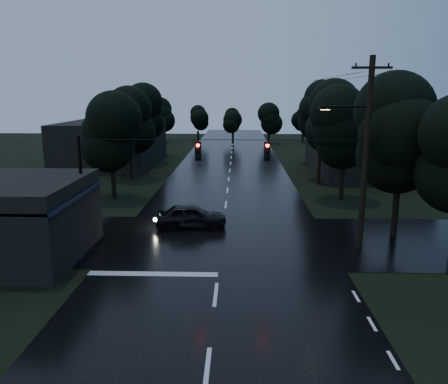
{
  "coord_description": "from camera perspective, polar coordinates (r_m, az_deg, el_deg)",
  "views": [
    {
      "loc": [
        0.88,
        -11.65,
        8.12
      ],
      "look_at": [
        0.07,
        13.48,
        2.46
      ],
      "focal_mm": 35.0,
      "sensor_mm": 36.0,
      "label": 1
    }
  ],
  "objects": [
    {
      "name": "car",
      "position": [
        27.12,
        -4.3,
        -3.15
      ],
      "size": [
        4.47,
        2.08,
        1.48
      ],
      "primitive_type": "imported",
      "rotation": [
        0.0,
        0.0,
        1.65
      ],
      "color": "black",
      "rests_on": "ground"
    },
    {
      "name": "cross_street",
      "position": [
        25.03,
        -0.28,
        -6.26
      ],
      "size": [
        60.0,
        9.0,
        0.02
      ],
      "primitive_type": "cube",
      "color": "black",
      "rests_on": "ground"
    },
    {
      "name": "main_road",
      "position": [
        42.45,
        0.62,
        1.65
      ],
      "size": [
        12.0,
        120.0,
        0.02
      ],
      "primitive_type": "cube",
      "color": "black",
      "rests_on": "ground"
    },
    {
      "name": "tree_left_c",
      "position": [
        52.87,
        -10.42,
        10.17
      ],
      "size": [
        4.48,
        4.48,
        9.44
      ],
      "color": "black",
      "rests_on": "ground"
    },
    {
      "name": "tree_right_b",
      "position": [
        42.61,
        13.84,
        9.46
      ],
      "size": [
        4.48,
        4.48,
        9.44
      ],
      "color": "black",
      "rests_on": "ground"
    },
    {
      "name": "building_far_right",
      "position": [
        47.87,
        17.8,
        4.97
      ],
      "size": [
        10.0,
        14.0,
        4.4
      ],
      "primitive_type": "cube",
      "color": "black",
      "rests_on": "ground"
    },
    {
      "name": "tree_corner_near",
      "position": [
        26.37,
        22.24,
        7.12
      ],
      "size": [
        4.48,
        4.48,
        9.44
      ],
      "color": "black",
      "rests_on": "ground"
    },
    {
      "name": "span_signals",
      "position": [
        22.83,
        1.02,
        5.44
      ],
      "size": [
        15.0,
        0.37,
        1.12
      ],
      "color": "black",
      "rests_on": "ground"
    },
    {
      "name": "tree_right_c",
      "position": [
        52.52,
        12.27,
        10.49
      ],
      "size": [
        4.76,
        4.76,
        10.03
      ],
      "color": "black",
      "rests_on": "ground"
    },
    {
      "name": "ground",
      "position": [
        14.23,
        -2.2,
        -22.13
      ],
      "size": [
        160.0,
        160.0,
        0.0
      ],
      "primitive_type": "plane",
      "color": "black",
      "rests_on": "ground"
    },
    {
      "name": "anchor_pole_left",
      "position": [
        24.69,
        -18.04,
        0.08
      ],
      "size": [
        0.18,
        0.18,
        6.0
      ],
      "primitive_type": "cylinder",
      "color": "black",
      "rests_on": "ground"
    },
    {
      "name": "tree_left_a",
      "position": [
        35.19,
        -14.6,
        7.58
      ],
      "size": [
        3.92,
        3.92,
        8.26
      ],
      "color": "black",
      "rests_on": "ground"
    },
    {
      "name": "building_far_left",
      "position": [
        54.05,
        -14.24,
        6.32
      ],
      "size": [
        10.0,
        16.0,
        5.0
      ],
      "primitive_type": "cube",
      "color": "black",
      "rests_on": "ground"
    },
    {
      "name": "utility_pole_main",
      "position": [
        23.75,
        17.86,
        5.15
      ],
      "size": [
        3.5,
        0.3,
        10.0
      ],
      "color": "black",
      "rests_on": "ground"
    },
    {
      "name": "tree_left_b",
      "position": [
        43.03,
        -12.42,
        9.05
      ],
      "size": [
        4.2,
        4.2,
        8.85
      ],
      "color": "black",
      "rests_on": "ground"
    },
    {
      "name": "utility_pole_far",
      "position": [
        40.56,
        12.45,
        6.38
      ],
      "size": [
        2.0,
        0.3,
        7.5
      ],
      "color": "black",
      "rests_on": "ground"
    },
    {
      "name": "tree_right_a",
      "position": [
        34.71,
        15.52,
        8.09
      ],
      "size": [
        4.2,
        4.2,
        8.85
      ],
      "color": "black",
      "rests_on": "ground"
    }
  ]
}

